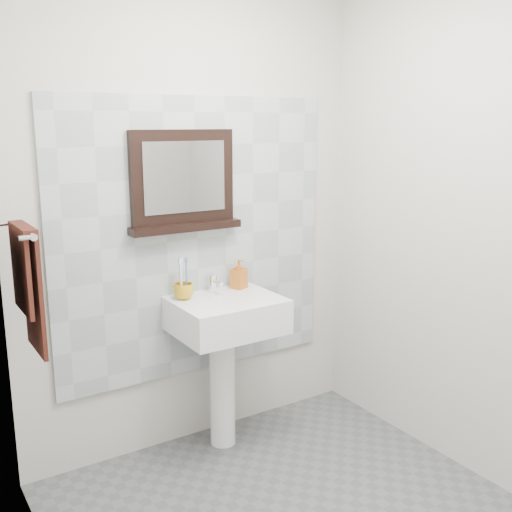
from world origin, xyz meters
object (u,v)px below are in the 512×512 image
(pedestal_sink, at_px, (226,331))
(soap_dispenser, at_px, (239,274))
(framed_mirror, at_px, (183,183))
(hand_towel, at_px, (28,279))
(toothbrush_cup, at_px, (183,291))

(pedestal_sink, height_order, soap_dispenser, soap_dispenser)
(soap_dispenser, relative_size, framed_mirror, 0.27)
(pedestal_sink, xyz_separation_m, hand_towel, (-1.00, -0.08, 0.45))
(pedestal_sink, xyz_separation_m, toothbrush_cup, (-0.19, 0.10, 0.23))
(pedestal_sink, xyz_separation_m, soap_dispenser, (0.16, 0.13, 0.27))
(framed_mirror, bearing_deg, soap_dispenser, -11.30)
(framed_mirror, relative_size, hand_towel, 1.11)
(toothbrush_cup, bearing_deg, hand_towel, -167.13)
(hand_towel, bearing_deg, pedestal_sink, 4.62)
(pedestal_sink, height_order, framed_mirror, framed_mirror)
(toothbrush_cup, height_order, soap_dispenser, soap_dispenser)
(pedestal_sink, distance_m, framed_mirror, 0.81)
(toothbrush_cup, height_order, framed_mirror, framed_mirror)
(toothbrush_cup, distance_m, hand_towel, 0.85)
(pedestal_sink, bearing_deg, toothbrush_cup, 152.03)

